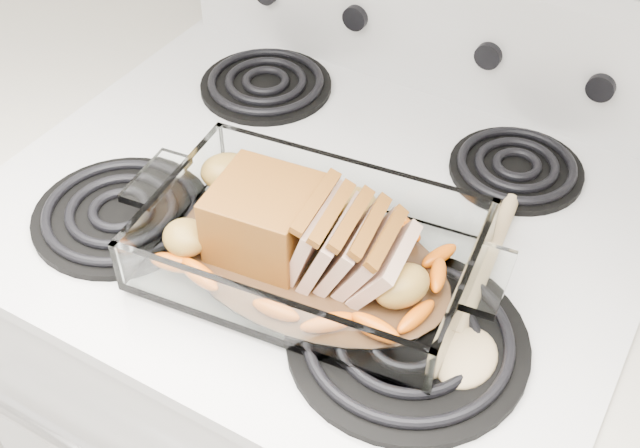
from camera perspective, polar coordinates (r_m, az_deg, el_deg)
The scene contains 6 objects.
electric_range at distance 1.34m, azimuth 0.28°, elevation -12.58°, with size 0.78×0.70×1.12m.
counter_left at distance 1.66m, azimuth -20.07°, elevation -2.56°, with size 0.58×0.68×0.93m.
baking_dish at distance 0.88m, azimuth -0.65°, elevation -2.17°, with size 0.35×0.23×0.07m.
pork_roast at distance 0.87m, azimuth -1.89°, elevation -0.24°, with size 0.22×0.11×0.09m.
roast_vegetables at distance 0.90m, azimuth 0.27°, elevation -0.30°, with size 0.35×0.19×0.04m.
wooden_spoon at distance 0.86m, azimuth 10.95°, elevation -6.28°, with size 0.08×0.29×0.02m.
Camera 1 is at (0.37, 1.01, 1.59)m, focal length 45.00 mm.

